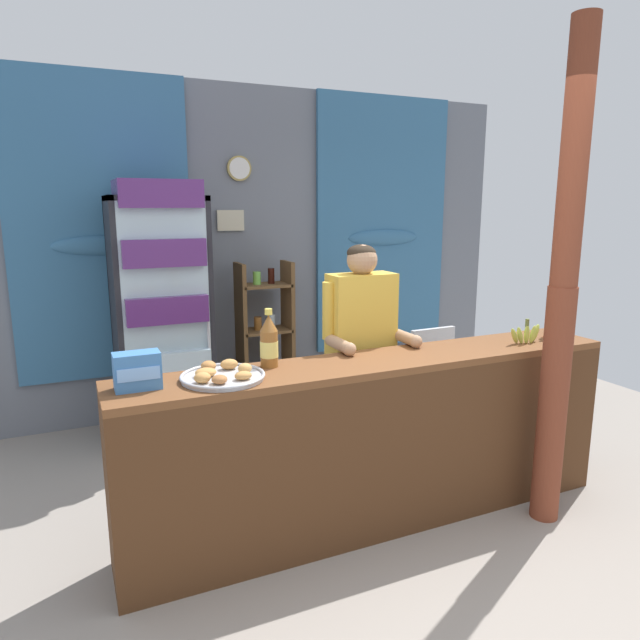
% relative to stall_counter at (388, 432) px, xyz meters
% --- Properties ---
extents(ground_plane, '(7.29, 7.29, 0.00)m').
position_rel_stall_counter_xyz_m(ground_plane, '(-0.05, 0.69, -0.59)').
color(ground_plane, gray).
extents(back_wall_curtained, '(5.24, 0.22, 2.87)m').
position_rel_stall_counter_xyz_m(back_wall_curtained, '(-0.04, 2.42, 0.87)').
color(back_wall_curtained, slate).
rests_on(back_wall_curtained, ground).
extents(stall_counter, '(2.98, 0.45, 1.00)m').
position_rel_stall_counter_xyz_m(stall_counter, '(0.00, 0.00, 0.00)').
color(stall_counter, brown).
rests_on(stall_counter, ground).
extents(timber_post, '(0.18, 0.16, 2.81)m').
position_rel_stall_counter_xyz_m(timber_post, '(0.94, -0.28, 0.75)').
color(timber_post, brown).
rests_on(timber_post, ground).
extents(drink_fridge, '(0.71, 0.71, 2.03)m').
position_rel_stall_counter_xyz_m(drink_fridge, '(-0.92, 1.89, 0.51)').
color(drink_fridge, '#232328').
rests_on(drink_fridge, ground).
extents(bottle_shelf_rack, '(0.48, 0.28, 1.36)m').
position_rel_stall_counter_xyz_m(bottle_shelf_rack, '(0.00, 2.13, 0.11)').
color(bottle_shelf_rack, brown).
rests_on(bottle_shelf_rack, ground).
extents(plastic_lawn_chair, '(0.45, 0.45, 0.86)m').
position_rel_stall_counter_xyz_m(plastic_lawn_chair, '(1.12, 1.28, -0.10)').
color(plastic_lawn_chair, silver).
rests_on(plastic_lawn_chair, ground).
extents(shopkeeper, '(0.53, 0.42, 1.61)m').
position_rel_stall_counter_xyz_m(shopkeeper, '(0.10, 0.50, 0.42)').
color(shopkeeper, '#28282D').
rests_on(shopkeeper, ground).
extents(soda_bottle_iced_tea, '(0.10, 0.10, 0.32)m').
position_rel_stall_counter_xyz_m(soda_bottle_iced_tea, '(-0.62, 0.21, 0.54)').
color(soda_bottle_iced_tea, brown).
rests_on(soda_bottle_iced_tea, stall_counter).
extents(soda_bottle_orange_soda, '(0.07, 0.07, 0.23)m').
position_rel_stall_counter_xyz_m(soda_bottle_orange_soda, '(1.29, 0.11, 0.50)').
color(soda_bottle_orange_soda, orange).
rests_on(soda_bottle_orange_soda, stall_counter).
extents(snack_box_biscuit, '(0.21, 0.12, 0.18)m').
position_rel_stall_counter_xyz_m(snack_box_biscuit, '(-1.31, 0.11, 0.49)').
color(snack_box_biscuit, '#3D75B7').
rests_on(snack_box_biscuit, stall_counter).
extents(pastry_tray, '(0.42, 0.42, 0.07)m').
position_rel_stall_counter_xyz_m(pastry_tray, '(-0.91, 0.09, 0.42)').
color(pastry_tray, '#BCBCC1').
rests_on(pastry_tray, stall_counter).
extents(banana_bunch, '(0.26, 0.06, 0.16)m').
position_rel_stall_counter_xyz_m(banana_bunch, '(1.03, 0.05, 0.46)').
color(banana_bunch, '#B7C647').
rests_on(banana_bunch, stall_counter).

